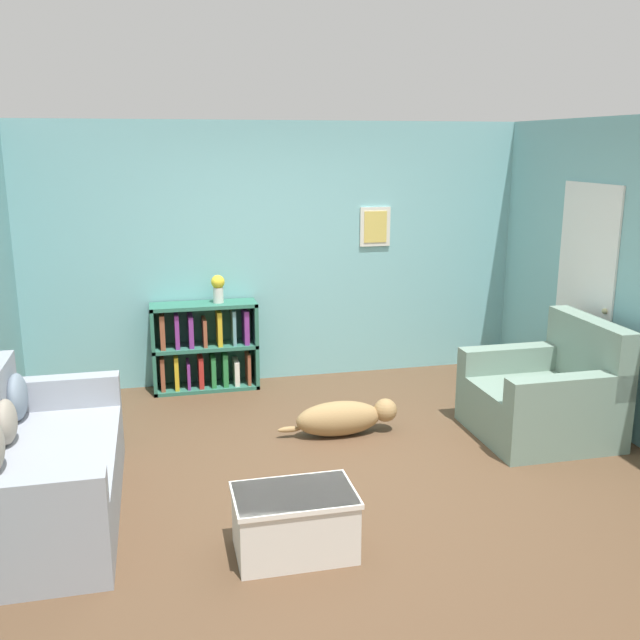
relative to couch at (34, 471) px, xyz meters
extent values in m
plane|color=brown|center=(2.05, 0.28, -0.33)|extent=(14.00, 14.00, 0.00)
cube|color=#7AB7BC|center=(2.05, 2.53, 0.97)|extent=(5.60, 0.10, 2.60)
cube|color=silver|center=(3.05, 2.47, 1.22)|extent=(0.32, 0.02, 0.40)
cube|color=#DBBC56|center=(3.05, 2.46, 1.22)|extent=(0.24, 0.01, 0.32)
cube|color=white|center=(4.54, 0.98, 0.70)|extent=(0.02, 0.84, 2.05)
sphere|color=tan|center=(4.52, 0.63, 0.67)|extent=(0.05, 0.05, 0.05)
cube|color=#9399A3|center=(0.07, 0.00, -0.11)|extent=(0.90, 1.88, 0.44)
cube|color=#9399A3|center=(0.07, -0.86, 0.23)|extent=(0.90, 0.16, 0.23)
cube|color=#9399A3|center=(0.07, 0.86, 0.23)|extent=(0.90, 0.16, 0.23)
ellipsoid|color=gray|center=(-0.19, 0.22, 0.27)|extent=(0.14, 0.31, 0.31)
ellipsoid|color=slate|center=(-0.19, 0.66, 0.29)|extent=(0.14, 0.34, 0.34)
cube|color=#2D6B56|center=(0.77, 2.30, 0.11)|extent=(0.04, 0.33, 0.87)
cube|color=#2D6B56|center=(1.76, 2.30, 0.11)|extent=(0.04, 0.33, 0.87)
cube|color=#2D6B56|center=(1.27, 2.45, 0.11)|extent=(1.03, 0.02, 0.87)
cube|color=#2D6B56|center=(1.27, 2.30, -0.31)|extent=(1.03, 0.33, 0.04)
cube|color=#2D6B56|center=(1.27, 2.30, 0.11)|extent=(1.03, 0.33, 0.04)
cube|color=#2D6B56|center=(1.27, 2.30, 0.53)|extent=(1.03, 0.33, 0.04)
cube|color=brown|center=(0.84, 2.29, -0.13)|extent=(0.04, 0.25, 0.35)
cube|color=brown|center=(0.86, 2.29, 0.30)|extent=(0.05, 0.25, 0.34)
cube|color=gold|center=(0.98, 2.29, -0.13)|extent=(0.04, 0.25, 0.35)
cube|color=#7A2D84|center=(1.00, 2.29, 0.29)|extent=(0.04, 0.25, 0.33)
cube|color=#7A2D84|center=(1.09, 2.29, -0.17)|extent=(0.03, 0.25, 0.28)
cube|color=#7A2D84|center=(1.13, 2.29, 0.28)|extent=(0.04, 0.25, 0.31)
cube|color=#B22823|center=(1.21, 2.29, -0.14)|extent=(0.05, 0.25, 0.33)
cube|color=brown|center=(1.27, 2.29, 0.26)|extent=(0.04, 0.25, 0.27)
cube|color=#287A3D|center=(1.33, 2.29, -0.14)|extent=(0.04, 0.25, 0.33)
cube|color=gold|center=(1.41, 2.29, 0.30)|extent=(0.04, 0.25, 0.34)
cube|color=#287A3D|center=(1.45, 2.29, -0.13)|extent=(0.05, 0.25, 0.35)
cube|color=#60939E|center=(1.55, 2.29, 0.30)|extent=(0.03, 0.25, 0.35)
cube|color=silver|center=(1.56, 2.29, -0.18)|extent=(0.05, 0.25, 0.26)
cube|color=#7A2D84|center=(1.67, 2.29, 0.30)|extent=(0.05, 0.25, 0.34)
cube|color=brown|center=(1.68, 2.29, -0.14)|extent=(0.03, 0.25, 0.33)
cube|color=gray|center=(3.88, 0.48, -0.11)|extent=(1.03, 1.03, 0.44)
cube|color=gray|center=(4.31, 0.48, 0.38)|extent=(0.18, 1.03, 0.54)
cube|color=gray|center=(3.88, 0.05, 0.22)|extent=(1.03, 0.18, 0.22)
cube|color=gray|center=(3.88, 0.91, 0.22)|extent=(1.03, 0.18, 0.22)
cube|color=silver|center=(1.55, -0.80, -0.13)|extent=(0.69, 0.44, 0.39)
cube|color=white|center=(1.55, -0.80, 0.05)|extent=(0.72, 0.46, 0.03)
ellipsoid|color=#9E7A4C|center=(2.25, 0.86, -0.18)|extent=(0.72, 0.27, 0.29)
sphere|color=#9E7A4C|center=(2.66, 0.86, -0.14)|extent=(0.20, 0.20, 0.20)
ellipsoid|color=#9E7A4C|center=(1.84, 0.90, -0.25)|extent=(0.20, 0.05, 0.05)
cylinder|color=silver|center=(1.41, 2.30, 0.62)|extent=(0.10, 0.10, 0.15)
sphere|color=yellow|center=(1.41, 2.30, 0.75)|extent=(0.13, 0.13, 0.13)
camera|label=1|loc=(0.83, -4.53, 2.05)|focal=40.00mm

